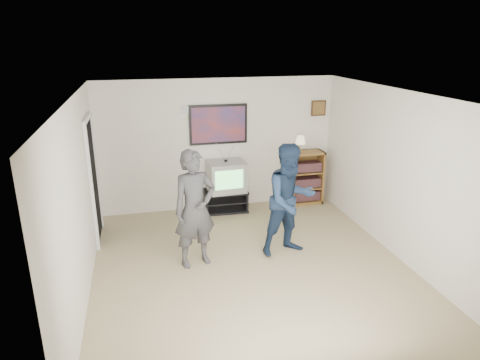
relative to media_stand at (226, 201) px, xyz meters
name	(u,v)px	position (x,y,z in m)	size (l,w,h in m)	color
room_shell	(247,180)	(-0.07, -1.88, 1.04)	(4.51, 5.00, 2.51)	#94815D
media_stand	(226,201)	(0.00, 0.00, 0.00)	(0.85, 0.50, 0.42)	black
crt_television	(226,176)	(0.01, 0.00, 0.50)	(0.68, 0.57, 0.57)	#959691
bookshelf	(306,177)	(1.66, 0.05, 0.33)	(0.65, 0.37, 1.07)	brown
table_lamp	(300,144)	(1.50, 0.04, 1.02)	(0.21, 0.21, 0.33)	beige
person_tall	(195,209)	(-0.83, -1.88, 0.66)	(0.64, 0.42, 1.74)	#3B3B3E
person_short	(290,200)	(0.61, -1.87, 0.66)	(0.85, 0.66, 1.74)	#1A2B47
controller_left	(193,178)	(-0.82, -1.71, 1.07)	(0.04, 0.13, 0.04)	white
controller_right	(283,189)	(0.58, -1.62, 0.76)	(0.03, 0.11, 0.03)	white
poster	(218,124)	(-0.07, 0.25, 1.44)	(1.10, 0.03, 0.75)	black
air_vent	(188,110)	(-0.62, 0.25, 1.74)	(0.28, 0.02, 0.14)	white
small_picture	(318,108)	(1.93, 0.25, 1.67)	(0.30, 0.03, 0.30)	black
doorway	(93,181)	(-2.30, -0.63, 0.79)	(0.03, 0.85, 2.00)	black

